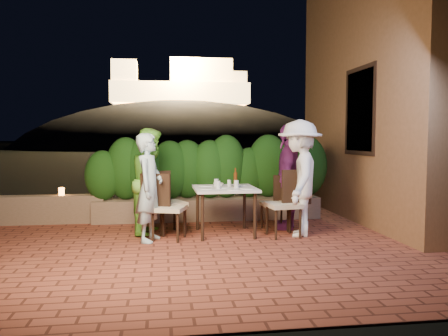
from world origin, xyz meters
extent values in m
plane|color=black|center=(0.00, 0.00, -0.02)|extent=(400.00, 400.00, 0.00)
cube|color=brown|center=(0.00, 0.50, -0.07)|extent=(7.00, 6.00, 0.15)
cube|color=#8E5D38|center=(3.60, 2.00, 2.50)|extent=(1.60, 5.00, 5.00)
cube|color=black|center=(2.82, 1.50, 2.00)|extent=(0.08, 1.00, 1.40)
cube|color=black|center=(2.81, 1.50, 2.00)|extent=(0.06, 1.15, 1.55)
cube|color=#7D634F|center=(0.20, 2.30, 0.20)|extent=(4.20, 0.55, 0.40)
cube|color=#7D634F|center=(-2.80, 2.30, 0.25)|extent=(2.20, 0.30, 0.50)
ellipsoid|color=black|center=(2.00, 60.00, -4.00)|extent=(52.00, 40.00, 22.00)
cylinder|color=white|center=(0.01, 0.78, 0.76)|extent=(0.21, 0.21, 0.01)
cylinder|color=white|center=(0.05, 1.20, 0.76)|extent=(0.24, 0.24, 0.01)
cylinder|color=white|center=(0.64, 0.74, 0.76)|extent=(0.23, 0.23, 0.01)
cylinder|color=white|center=(0.63, 1.22, 0.76)|extent=(0.20, 0.20, 0.01)
cylinder|color=white|center=(0.29, 0.94, 0.76)|extent=(0.21, 0.21, 0.01)
cylinder|color=white|center=(0.42, 0.62, 0.76)|extent=(0.20, 0.20, 0.01)
cylinder|color=silver|center=(0.20, 0.80, 0.81)|extent=(0.07, 0.07, 0.12)
cylinder|color=silver|center=(0.21, 1.14, 0.81)|extent=(0.07, 0.07, 0.12)
cylinder|color=silver|center=(0.49, 0.89, 0.81)|extent=(0.07, 0.07, 0.12)
cylinder|color=silver|center=(0.42, 1.10, 0.80)|extent=(0.06, 0.06, 0.11)
imported|color=white|center=(0.26, 1.24, 0.77)|extent=(0.18, 0.18, 0.04)
imported|color=#AACBDB|center=(-0.84, 0.70, 0.80)|extent=(0.54, 0.67, 1.60)
imported|color=#7AD843|center=(-0.82, 1.24, 0.84)|extent=(0.78, 0.93, 1.68)
imported|color=white|center=(1.47, 0.75, 0.91)|extent=(1.03, 1.33, 1.81)
imported|color=#6E246D|center=(1.45, 1.29, 0.88)|extent=(0.75, 1.12, 1.76)
cylinder|color=orange|center=(-2.45, 2.30, 0.57)|extent=(0.10, 0.10, 0.14)
camera|label=1|loc=(-0.63, -5.79, 1.53)|focal=35.00mm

